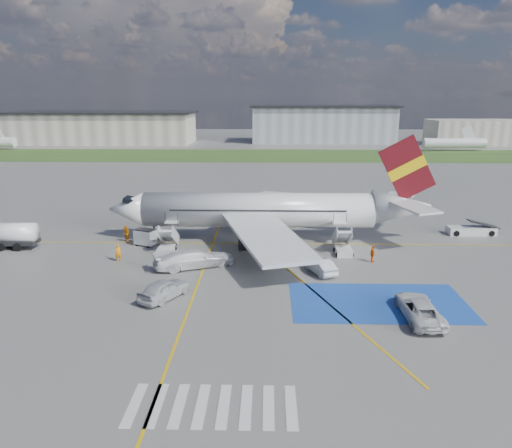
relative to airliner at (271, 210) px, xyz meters
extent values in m
plane|color=#60605E|center=(-1.51, -14.00, -3.39)|extent=(400.00, 400.00, 0.00)
cube|color=#2D4C1E|center=(-1.51, 81.00, -3.39)|extent=(400.00, 30.00, 0.01)
cube|color=gold|center=(-1.51, -2.00, -3.39)|extent=(120.00, 0.20, 0.01)
cube|color=gold|center=(-6.51, -24.00, -3.39)|extent=(0.20, 60.00, 0.01)
cube|color=gold|center=(-1.51, -2.00, -3.39)|extent=(20.71, 56.45, 0.01)
cube|color=#1B47A7|center=(8.49, -18.00, -3.39)|extent=(14.00, 8.00, 0.01)
cube|color=silver|center=(-7.51, -32.00, -3.39)|extent=(0.60, 4.00, 0.01)
cube|color=silver|center=(-6.31, -32.00, -3.39)|extent=(0.60, 4.00, 0.01)
cube|color=silver|center=(-5.11, -32.00, -3.39)|extent=(0.60, 4.00, 0.01)
cube|color=silver|center=(-3.91, -32.00, -3.39)|extent=(0.60, 4.00, 0.01)
cube|color=silver|center=(-2.71, -32.00, -3.39)|extent=(0.60, 4.00, 0.01)
cube|color=silver|center=(-1.51, -32.00, -3.39)|extent=(0.60, 4.00, 0.01)
cube|color=silver|center=(-0.31, -32.00, -3.39)|extent=(0.60, 4.00, 0.01)
cube|color=silver|center=(0.89, -32.00, -3.39)|extent=(0.60, 4.00, 0.01)
cube|color=gray|center=(-56.51, 116.00, 1.61)|extent=(60.00, 22.00, 10.00)
cube|color=gray|center=(18.49, 121.00, 2.61)|extent=(48.00, 18.00, 12.00)
cube|color=gray|center=(73.49, 114.00, 0.61)|extent=(40.00, 16.00, 8.00)
cylinder|color=silver|center=(-1.51, 0.00, 0.01)|extent=(26.00, 3.90, 3.90)
cone|color=silver|center=(-16.51, 0.00, 0.01)|extent=(4.00, 3.90, 3.90)
cube|color=black|center=(-15.91, 0.00, 1.06)|extent=(1.67, 1.90, 0.82)
cone|color=silver|center=(14.69, 0.00, 0.41)|extent=(6.50, 3.90, 3.90)
cube|color=silver|center=(-0.51, -8.50, -0.59)|extent=(9.86, 15.95, 1.40)
cube|color=silver|center=(-0.51, 8.50, -0.59)|extent=(9.86, 15.95, 1.40)
cylinder|color=#38383A|center=(-1.51, -5.60, -1.99)|extent=(3.40, 2.10, 2.10)
cylinder|color=#38383A|center=(-1.51, 5.60, -1.99)|extent=(3.40, 2.10, 2.10)
cube|color=#550E14|center=(14.99, 0.00, 4.81)|extent=(6.62, 0.30, 7.45)
cube|color=yellow|center=(14.99, 0.00, 4.81)|extent=(4.36, 0.40, 3.08)
cube|color=silver|center=(15.29, -3.20, 1.11)|extent=(4.73, 5.95, 0.49)
cube|color=silver|center=(15.29, 3.20, 1.11)|extent=(4.73, 5.95, 0.49)
cube|color=black|center=(-1.51, -1.96, 0.36)|extent=(19.50, 0.04, 0.18)
cube|color=black|center=(-1.51, 1.96, 0.36)|extent=(19.50, 0.04, 0.18)
cube|color=silver|center=(-11.01, -4.15, -1.94)|extent=(1.40, 3.73, 2.32)
cube|color=silver|center=(-11.01, -2.25, -0.89)|extent=(1.40, 1.00, 0.12)
cylinder|color=black|center=(-11.71, -2.25, -0.34)|extent=(0.06, 0.06, 1.10)
cylinder|color=black|center=(-10.31, -2.25, -0.34)|extent=(0.06, 0.06, 1.10)
cube|color=silver|center=(-11.01, -5.75, -3.04)|extent=(1.60, 2.40, 0.70)
cube|color=silver|center=(7.49, -4.15, -1.94)|extent=(1.40, 3.73, 2.32)
cube|color=silver|center=(7.49, -2.25, -0.89)|extent=(1.40, 1.00, 0.12)
cylinder|color=black|center=(6.79, -2.25, -0.34)|extent=(0.06, 0.06, 1.10)
cylinder|color=black|center=(8.19, -2.25, -0.34)|extent=(0.06, 0.06, 1.10)
cube|color=silver|center=(7.49, -5.75, -3.04)|extent=(1.60, 2.40, 0.70)
cylinder|color=silver|center=(-28.28, -4.39, -1.61)|extent=(6.09, 2.11, 2.06)
cube|color=black|center=(-28.28, -4.39, -2.63)|extent=(6.09, 2.11, 0.45)
cube|color=silver|center=(-13.84, -2.95, -2.45)|extent=(2.56, 2.10, 1.55)
cube|color=black|center=(-13.84, -2.95, -1.62)|extent=(2.42, 1.96, 0.13)
cube|color=silver|center=(23.78, 2.41, -2.93)|extent=(5.54, 1.95, 0.92)
cube|color=black|center=(25.16, 2.44, -2.13)|extent=(3.62, 1.45, 1.02)
imported|color=#B3B5BA|center=(-8.78, -17.65, -2.56)|extent=(4.15, 5.24, 1.67)
imported|color=#B5B7BC|center=(4.49, -11.31, -2.68)|extent=(3.03, 4.56, 1.42)
imported|color=silver|center=(10.89, -20.74, -2.42)|extent=(2.38, 5.17, 1.94)
imported|color=white|center=(-7.41, -9.98, -2.25)|extent=(6.31, 4.47, 2.29)
imported|color=orange|center=(-15.23, -8.36, -2.51)|extent=(0.77, 0.69, 1.76)
imported|color=orange|center=(-16.32, -1.62, -2.47)|extent=(1.13, 1.12, 1.84)
imported|color=#E4590C|center=(10.01, -8.02, -2.56)|extent=(0.57, 1.03, 1.66)
camera|label=1|loc=(-0.43, -55.25, 12.74)|focal=35.00mm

